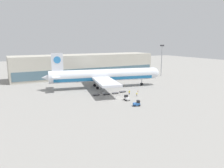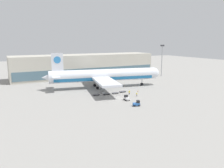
# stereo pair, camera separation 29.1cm
# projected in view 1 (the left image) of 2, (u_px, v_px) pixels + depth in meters

# --- Properties ---
(ground_plane) EXTENTS (400.00, 400.00, 0.00)m
(ground_plane) POSITION_uv_depth(u_px,v_px,m) (122.00, 98.00, 86.29)
(ground_plane) COLOR gray
(terminal_building) EXTENTS (90.00, 18.20, 14.00)m
(terminal_building) POSITION_uv_depth(u_px,v_px,m) (85.00, 65.00, 139.28)
(terminal_building) COLOR #BCB7A8
(terminal_building) RESTS_ON ground_plane
(light_mast) EXTENTS (2.80, 0.50, 20.02)m
(light_mast) POSITION_uv_depth(u_px,v_px,m) (162.00, 58.00, 139.48)
(light_mast) COLOR #9EA0A5
(light_mast) RESTS_ON ground_plane
(airplane_main) EXTENTS (57.40, 48.62, 17.00)m
(airplane_main) POSITION_uv_depth(u_px,v_px,m) (103.00, 76.00, 105.46)
(airplane_main) COLOR silver
(airplane_main) RESTS_ON ground_plane
(baggage_tug_foreground) EXTENTS (1.75, 2.52, 2.00)m
(baggage_tug_foreground) POSITION_uv_depth(u_px,v_px,m) (127.00, 98.00, 83.39)
(baggage_tug_foreground) COLOR silver
(baggage_tug_foreground) RESTS_ON ground_plane
(baggage_tug_mid) EXTENTS (2.72, 2.14, 2.00)m
(baggage_tug_mid) POSITION_uv_depth(u_px,v_px,m) (137.00, 104.00, 76.09)
(baggage_tug_mid) COLOR #2D66B7
(baggage_tug_mid) RESTS_ON ground_plane
(baggage_dolly_lead) EXTENTS (3.71, 1.53, 0.48)m
(baggage_dolly_lead) POSITION_uv_depth(u_px,v_px,m) (96.00, 95.00, 90.71)
(baggage_dolly_lead) COLOR #56565B
(baggage_dolly_lead) RESTS_ON ground_plane
(baggage_dolly_second) EXTENTS (3.71, 1.53, 0.48)m
(baggage_dolly_second) POSITION_uv_depth(u_px,v_px,m) (106.00, 94.00, 92.13)
(baggage_dolly_second) COLOR #56565B
(baggage_dolly_second) RESTS_ON ground_plane
(baggage_dolly_third) EXTENTS (3.71, 1.53, 0.48)m
(baggage_dolly_third) POSITION_uv_depth(u_px,v_px,m) (115.00, 93.00, 93.94)
(baggage_dolly_third) COLOR #56565B
(baggage_dolly_third) RESTS_ON ground_plane
(baggage_dolly_trail) EXTENTS (3.71, 1.53, 0.48)m
(baggage_dolly_trail) POSITION_uv_depth(u_px,v_px,m) (123.00, 91.00, 96.61)
(baggage_dolly_trail) COLOR #56565B
(baggage_dolly_trail) RESTS_ON ground_plane
(ground_crew_near) EXTENTS (0.53, 0.35, 1.68)m
(ground_crew_near) POSITION_uv_depth(u_px,v_px,m) (137.00, 94.00, 89.37)
(ground_crew_near) COLOR black
(ground_crew_near) RESTS_ON ground_plane
(ground_crew_far) EXTENTS (0.54, 0.33, 1.78)m
(ground_crew_far) POSITION_uv_depth(u_px,v_px,m) (129.00, 92.00, 92.37)
(ground_crew_far) COLOR black
(ground_crew_far) RESTS_ON ground_plane
(traffic_cone_near) EXTENTS (0.40, 0.40, 0.68)m
(traffic_cone_near) POSITION_uv_depth(u_px,v_px,m) (138.00, 91.00, 97.83)
(traffic_cone_near) COLOR black
(traffic_cone_near) RESTS_ON ground_plane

